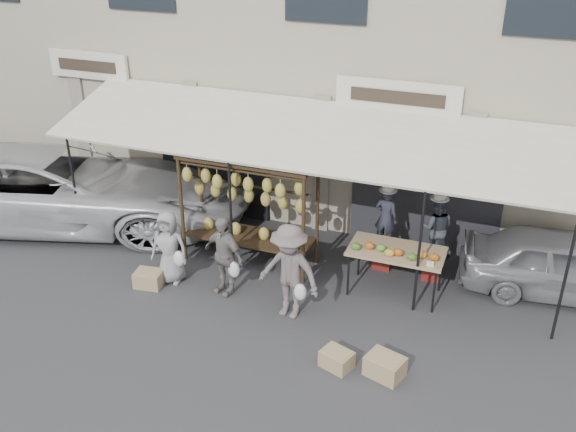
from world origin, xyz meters
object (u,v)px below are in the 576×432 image
(vendor_left, at_px, (386,217))
(crate_far, at_px, (149,279))
(crate_near_b, at_px, (385,366))
(crate_near_a, at_px, (337,359))
(van, at_px, (45,170))
(customer_left, at_px, (169,247))
(banana_rack, at_px, (248,190))
(vendor_right, at_px, (437,228))
(produce_table, at_px, (396,252))
(customer_right, at_px, (289,272))
(customer_mid, at_px, (224,256))
(sedan, at_px, (564,264))

(vendor_left, relative_size, crate_far, 2.37)
(vendor_left, distance_m, crate_near_b, 3.34)
(crate_near_a, bearing_deg, van, 161.24)
(customer_left, xyz_separation_m, crate_near_a, (3.65, -1.28, -0.58))
(banana_rack, height_order, vendor_right, banana_rack)
(produce_table, relative_size, van, 0.29)
(produce_table, relative_size, customer_right, 0.98)
(customer_left, relative_size, customer_mid, 0.94)
(banana_rack, bearing_deg, crate_near_b, -35.53)
(vendor_left, bearing_deg, customer_left, 34.17)
(produce_table, bearing_deg, customer_left, -165.58)
(crate_near_b, bearing_deg, banana_rack, 144.47)
(crate_near_a, xyz_separation_m, van, (-7.40, 2.52, 1.10))
(crate_far, height_order, van, van)
(customer_left, bearing_deg, sedan, 10.23)
(customer_right, relative_size, sedan, 0.48)
(crate_near_a, bearing_deg, customer_left, 160.75)
(vendor_left, distance_m, customer_mid, 3.16)
(customer_left, height_order, crate_near_a, customer_left)
(vendor_left, height_order, customer_left, vendor_left)
(vendor_right, relative_size, customer_right, 0.72)
(customer_left, relative_size, crate_near_b, 2.61)
(crate_near_b, bearing_deg, sedan, 53.73)
(vendor_left, bearing_deg, crate_near_b, 110.22)
(crate_near_a, xyz_separation_m, sedan, (3.21, 3.43, 0.47))
(produce_table, height_order, customer_right, customer_right)
(sedan, bearing_deg, crate_near_a, 130.06)
(crate_near_a, distance_m, crate_far, 4.07)
(banana_rack, bearing_deg, sedan, 10.02)
(vendor_left, xyz_separation_m, van, (-7.37, -0.67, 0.15))
(vendor_left, relative_size, customer_left, 0.83)
(crate_far, bearing_deg, vendor_right, 23.67)
(vendor_right, relative_size, sedan, 0.35)
(customer_right, height_order, crate_far, customer_right)
(van, bearing_deg, produce_table, -108.63)
(banana_rack, bearing_deg, customer_mid, -89.54)
(customer_left, distance_m, customer_right, 2.49)
(customer_right, distance_m, crate_far, 2.87)
(banana_rack, bearing_deg, produce_table, -2.11)
(vendor_right, height_order, customer_left, vendor_right)
(vendor_left, bearing_deg, crate_near_a, 96.90)
(produce_table, bearing_deg, crate_near_b, -80.67)
(vendor_right, xyz_separation_m, customer_mid, (-3.47, -1.82, -0.32))
(vendor_left, distance_m, vendor_right, 0.97)
(customer_right, height_order, crate_near_b, customer_right)
(van, bearing_deg, customer_right, -120.54)
(customer_right, relative_size, crate_near_b, 3.16)
(crate_far, xyz_separation_m, sedan, (7.16, 2.47, 0.46))
(customer_right, xyz_separation_m, crate_near_b, (1.92, -0.96, -0.71))
(sedan, bearing_deg, customer_left, 100.57)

